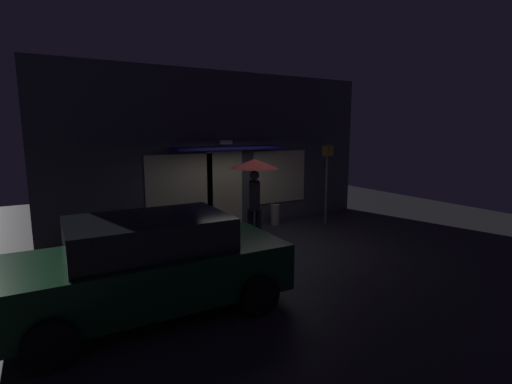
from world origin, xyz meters
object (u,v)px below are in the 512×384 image
person_with_umbrella (254,176)px  parked_car (151,265)px  street_sign_post (327,178)px  sidewalk_bollard (275,215)px

person_with_umbrella → parked_car: (-3.20, -2.31, -0.93)m
street_sign_post → sidewalk_bollard: street_sign_post is taller
person_with_umbrella → parked_car: bearing=-27.2°
sidewalk_bollard → parked_car: bearing=-142.3°
person_with_umbrella → street_sign_post: 2.85m
parked_car → sidewalk_bollard: 5.91m
person_with_umbrella → sidewalk_bollard: bearing=158.3°
person_with_umbrella → street_sign_post: bearing=128.0°
street_sign_post → sidewalk_bollard: (-1.31, 0.75, -1.08)m
person_with_umbrella → parked_car: size_ratio=0.50×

